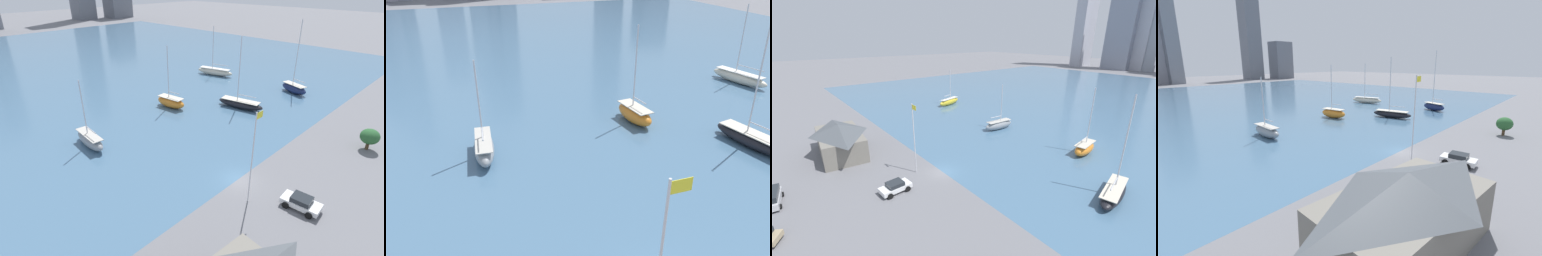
% 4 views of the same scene
% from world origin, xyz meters
% --- Properties ---
extents(ground_plane, '(500.00, 500.00, 0.00)m').
position_xyz_m(ground_plane, '(0.00, 0.00, 0.00)').
color(ground_plane, slate).
extents(harbor_water, '(180.00, 140.00, 0.00)m').
position_xyz_m(harbor_water, '(0.00, 70.00, 0.00)').
color(harbor_water, '#476B89').
rests_on(harbor_water, ground_plane).
extents(flag_pole, '(1.24, 0.14, 11.21)m').
position_xyz_m(flag_pole, '(-2.50, -3.28, 6.09)').
color(flag_pole, silver).
rests_on(flag_pole, ground_plane).
extents(yard_shrub, '(2.70, 2.70, 3.30)m').
position_xyz_m(yard_shrub, '(19.84, -9.32, 2.12)').
color(yard_shrub, '#4C3823').
rests_on(yard_shrub, ground_plane).
extents(sailboat_navy, '(4.30, 7.17, 15.72)m').
position_xyz_m(sailboat_navy, '(35.38, 10.66, 1.15)').
color(sailboat_navy, '#19234C').
rests_on(sailboat_navy, harbor_water).
extents(sailboat_orange, '(3.19, 6.75, 12.13)m').
position_xyz_m(sailboat_orange, '(10.35, 24.19, 1.15)').
color(sailboat_orange, orange).
rests_on(sailboat_orange, harbor_water).
extents(sailboat_gray, '(2.56, 7.66, 10.35)m').
position_xyz_m(sailboat_gray, '(-8.75, 21.44, 1.09)').
color(sailboat_gray, gray).
rests_on(sailboat_gray, harbor_water).
extents(sailboat_cream, '(4.45, 10.20, 12.48)m').
position_xyz_m(sailboat_cream, '(33.59, 32.41, 1.01)').
color(sailboat_cream, beige).
rests_on(sailboat_cream, harbor_water).
extents(sailboat_black, '(4.29, 9.63, 13.91)m').
position_xyz_m(sailboat_black, '(19.76, 14.04, 0.92)').
color(sailboat_black, black).
rests_on(sailboat_black, harbor_water).
extents(parked_sedan_white, '(2.62, 4.38, 1.54)m').
position_xyz_m(parked_sedan_white, '(0.56, -8.19, 0.81)').
color(parked_sedan_white, white).
rests_on(parked_sedan_white, ground_plane).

